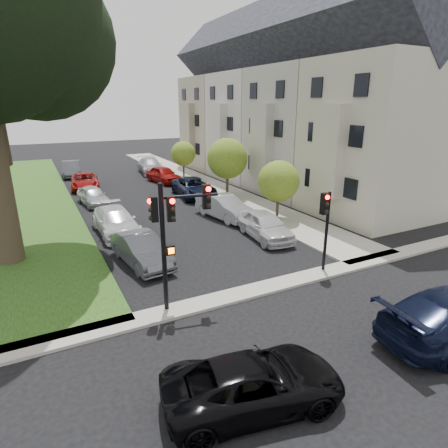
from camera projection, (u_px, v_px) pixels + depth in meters
name	position (u px, v px, depth m)	size (l,w,h in m)	color
ground	(287.00, 314.00, 13.51)	(140.00, 140.00, 0.00)	black
grass_strip	(15.00, 198.00, 29.87)	(8.00, 44.00, 0.12)	#204111
sidewalk_right	(197.00, 180.00, 36.73)	(3.50, 44.00, 0.12)	#9D9984
sidewalk_cross	(258.00, 290.00, 15.18)	(60.00, 1.00, 0.12)	#9D9984
house_a	(377.00, 109.00, 23.57)	(7.70, 7.55, 15.97)	beige
house_b	(302.00, 108.00, 29.91)	(7.70, 7.55, 15.97)	#AFAB93
house_c	(253.00, 107.00, 36.25)	(7.70, 7.55, 15.97)	silver
house_d	(219.00, 106.00, 42.59)	(7.70, 7.55, 15.97)	slate
small_tree_a	(279.00, 181.00, 23.48)	(2.61, 2.61, 3.91)	#3C3221
small_tree_b	(227.00, 159.00, 29.16)	(3.16, 3.16, 4.75)	#3C3221
small_tree_c	(183.00, 154.00, 37.41)	(2.46, 2.46, 3.69)	#3C3221
traffic_signal_main	(173.00, 224.00, 12.89)	(2.34, 0.64, 4.78)	black
traffic_signal_secondary	(325.00, 218.00, 16.08)	(0.47, 0.38, 3.70)	black
car_cross_near	(254.00, 383.00, 9.31)	(2.13, 4.61, 1.28)	black
car_parked_0	(265.00, 225.00, 20.92)	(1.80, 4.47, 1.52)	silver
car_parked_1	(224.00, 207.00, 24.57)	(1.62, 4.65, 1.53)	#999BA0
car_parked_2	(194.00, 188.00, 30.24)	(2.54, 5.50, 1.53)	black
car_parked_3	(164.00, 175.00, 35.69)	(1.84, 4.57, 1.56)	maroon
car_parked_4	(151.00, 166.00, 40.45)	(2.26, 5.56, 1.61)	#999BA0
car_parked_5	(141.00, 250.00, 17.52)	(1.54, 4.41, 1.45)	#3F4247
car_parked_6	(116.00, 221.00, 21.67)	(2.08, 5.13, 1.49)	silver
car_parked_7	(93.00, 196.00, 27.90)	(1.63, 4.05, 1.38)	#999BA0
car_parked_8	(85.00, 181.00, 33.12)	(2.29, 4.97, 1.38)	maroon
car_parked_9	(71.00, 169.00, 38.67)	(1.68, 4.80, 1.58)	#3F4247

